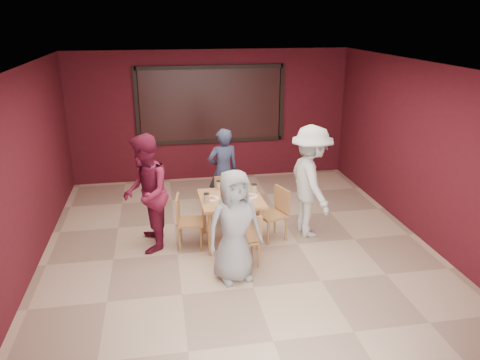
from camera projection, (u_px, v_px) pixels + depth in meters
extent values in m
plane|color=#CCAB8D|center=(239.00, 249.00, 7.34)|extent=(7.00, 7.00, 0.00)
cube|color=black|center=(211.00, 105.00, 9.99)|extent=(3.00, 0.02, 1.50)
cube|color=#BA834C|center=(231.00, 199.00, 7.34)|extent=(0.99, 0.99, 0.04)
cylinder|color=#BA834C|center=(204.00, 213.00, 7.75)|extent=(0.07, 0.07, 0.72)
cylinder|color=#BA834C|center=(250.00, 210.00, 7.89)|extent=(0.07, 0.07, 0.72)
cylinder|color=#BA834C|center=(210.00, 234.00, 7.04)|extent=(0.07, 0.07, 0.72)
cylinder|color=#BA834C|center=(260.00, 229.00, 7.18)|extent=(0.07, 0.07, 0.72)
cylinder|color=silver|center=(234.00, 205.00, 7.05)|extent=(0.24, 0.24, 0.01)
cone|color=#C27E44|center=(234.00, 204.00, 7.04)|extent=(0.22, 0.22, 0.02)
cylinder|color=beige|center=(244.00, 202.00, 6.96)|extent=(0.09, 0.09, 0.14)
cylinder|color=black|center=(244.00, 198.00, 6.93)|extent=(0.09, 0.09, 0.01)
cylinder|color=silver|center=(228.00, 191.00, 7.61)|extent=(0.24, 0.24, 0.01)
cone|color=#C27E44|center=(228.00, 190.00, 7.61)|extent=(0.22, 0.22, 0.02)
cylinder|color=beige|center=(219.00, 185.00, 7.66)|extent=(0.09, 0.09, 0.14)
cylinder|color=black|center=(219.00, 181.00, 7.63)|extent=(0.09, 0.09, 0.01)
cylinder|color=silver|center=(212.00, 199.00, 7.28)|extent=(0.24, 0.24, 0.01)
cone|color=#C27E44|center=(212.00, 198.00, 7.27)|extent=(0.22, 0.22, 0.02)
cylinder|color=beige|center=(206.00, 198.00, 7.12)|extent=(0.09, 0.09, 0.14)
cylinder|color=black|center=(206.00, 194.00, 7.09)|extent=(0.09, 0.09, 0.01)
cylinder|color=silver|center=(250.00, 196.00, 7.38)|extent=(0.24, 0.24, 0.01)
cone|color=#C27E44|center=(250.00, 195.00, 7.37)|extent=(0.22, 0.22, 0.02)
cylinder|color=beige|center=(254.00, 189.00, 7.50)|extent=(0.09, 0.09, 0.14)
cylinder|color=black|center=(254.00, 185.00, 7.47)|extent=(0.09, 0.09, 0.01)
cylinder|color=beige|center=(236.00, 195.00, 7.30)|extent=(0.06, 0.06, 0.10)
cylinder|color=beige|center=(233.00, 197.00, 7.24)|extent=(0.05, 0.05, 0.08)
cylinder|color=#B10C12|center=(226.00, 195.00, 7.25)|extent=(0.07, 0.07, 0.15)
cube|color=black|center=(230.00, 194.00, 7.30)|extent=(0.13, 0.08, 0.11)
cube|color=#A96C42|center=(245.00, 239.00, 6.77)|extent=(0.44, 0.44, 0.04)
cylinder|color=#A96C42|center=(252.00, 246.00, 7.03)|extent=(0.03, 0.03, 0.39)
cylinder|color=#A96C42|center=(231.00, 248.00, 6.94)|extent=(0.03, 0.03, 0.39)
cylinder|color=#A96C42|center=(259.00, 256.00, 6.74)|extent=(0.03, 0.03, 0.39)
cylinder|color=#A96C42|center=(237.00, 259.00, 6.65)|extent=(0.03, 0.03, 0.39)
cube|color=#A96C42|center=(249.00, 230.00, 6.53)|extent=(0.40, 0.08, 0.38)
cube|color=#A96C42|center=(228.00, 201.00, 8.16)|extent=(0.46, 0.46, 0.04)
cylinder|color=#A96C42|center=(223.00, 217.00, 8.04)|extent=(0.03, 0.03, 0.38)
cylinder|color=#A96C42|center=(240.00, 214.00, 8.15)|extent=(0.03, 0.03, 0.38)
cylinder|color=#A96C42|center=(217.00, 210.00, 8.32)|extent=(0.03, 0.03, 0.38)
cylinder|color=#A96C42|center=(234.00, 207.00, 8.43)|extent=(0.03, 0.03, 0.38)
cube|color=#A96C42|center=(225.00, 186.00, 8.24)|extent=(0.39, 0.11, 0.37)
cube|color=#A96C42|center=(190.00, 222.00, 7.30)|extent=(0.45, 0.45, 0.04)
cylinder|color=#A96C42|center=(201.00, 239.00, 7.23)|extent=(0.04, 0.04, 0.40)
cylinder|color=#A96C42|center=(201.00, 230.00, 7.54)|extent=(0.04, 0.04, 0.40)
cylinder|color=#A96C42|center=(179.00, 240.00, 7.21)|extent=(0.04, 0.04, 0.40)
cylinder|color=#A96C42|center=(181.00, 230.00, 7.52)|extent=(0.04, 0.04, 0.40)
cube|color=#A96C42|center=(178.00, 208.00, 7.21)|extent=(0.08, 0.41, 0.39)
cube|color=#A96C42|center=(272.00, 215.00, 7.54)|extent=(0.52, 0.52, 0.04)
cylinder|color=#A96C42|center=(258.00, 226.00, 7.68)|extent=(0.04, 0.04, 0.40)
cylinder|color=#A96C42|center=(268.00, 234.00, 7.40)|extent=(0.04, 0.04, 0.40)
cylinder|color=#A96C42|center=(275.00, 222.00, 7.83)|extent=(0.04, 0.04, 0.40)
cylinder|color=#A96C42|center=(286.00, 229.00, 7.55)|extent=(0.04, 0.04, 0.40)
cube|color=#A96C42|center=(282.00, 199.00, 7.54)|extent=(0.16, 0.40, 0.39)
imported|color=gray|center=(234.00, 226.00, 6.28)|extent=(0.87, 0.67, 1.58)
imported|color=#2F3654|center=(223.00, 171.00, 8.50)|extent=(0.63, 0.48, 1.58)
imported|color=maroon|center=(146.00, 193.00, 7.09)|extent=(0.69, 0.89, 1.83)
imported|color=silver|center=(311.00, 182.00, 7.56)|extent=(0.77, 1.24, 1.85)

